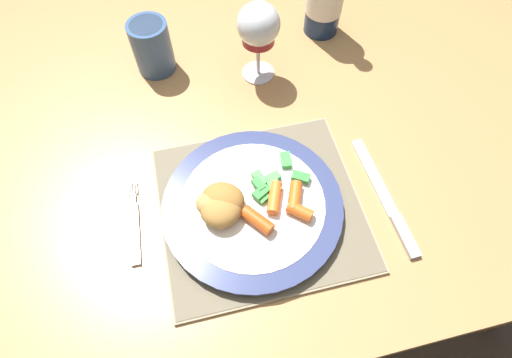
% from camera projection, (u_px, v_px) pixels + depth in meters
% --- Properties ---
extents(ground_plane, '(6.00, 6.00, 0.00)m').
position_uv_depth(ground_plane, '(229.00, 259.00, 1.35)').
color(ground_plane, '#4C4238').
extents(dining_table, '(1.57, 0.87, 0.74)m').
position_uv_depth(dining_table, '(209.00, 146.00, 0.78)').
color(dining_table, '#AD7F4C').
rests_on(dining_table, ground).
extents(placemat, '(0.31, 0.29, 0.01)m').
position_uv_depth(placemat, '(261.00, 207.00, 0.62)').
color(placemat, gray).
rests_on(placemat, dining_table).
extents(dinner_plate, '(0.27, 0.27, 0.02)m').
position_uv_depth(dinner_plate, '(253.00, 206.00, 0.60)').
color(dinner_plate, white).
rests_on(dinner_plate, placemat).
extents(breaded_croquettes, '(0.09, 0.09, 0.04)m').
position_uv_depth(breaded_croquettes, '(220.00, 204.00, 0.57)').
color(breaded_croquettes, tan).
rests_on(breaded_croquettes, dinner_plate).
extents(green_beans_pile, '(0.10, 0.08, 0.01)m').
position_uv_depth(green_beans_pile, '(273.00, 181.00, 0.61)').
color(green_beans_pile, green).
rests_on(green_beans_pile, dinner_plate).
extents(glazed_carrots, '(0.11, 0.08, 0.02)m').
position_uv_depth(glazed_carrots, '(280.00, 207.00, 0.58)').
color(glazed_carrots, orange).
rests_on(glazed_carrots, dinner_plate).
extents(fork, '(0.02, 0.14, 0.01)m').
position_uv_depth(fork, '(135.00, 227.00, 0.60)').
color(fork, silver).
rests_on(fork, dining_table).
extents(table_knife, '(0.03, 0.22, 0.01)m').
position_uv_depth(table_knife, '(389.00, 205.00, 0.62)').
color(table_knife, silver).
rests_on(table_knife, dining_table).
extents(wine_glass, '(0.07, 0.07, 0.15)m').
position_uv_depth(wine_glass, '(258.00, 28.00, 0.68)').
color(wine_glass, silver).
rests_on(wine_glass, dining_table).
extents(drinking_cup, '(0.07, 0.07, 0.10)m').
position_uv_depth(drinking_cup, '(152.00, 46.00, 0.73)').
color(drinking_cup, '#385684').
rests_on(drinking_cup, dining_table).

